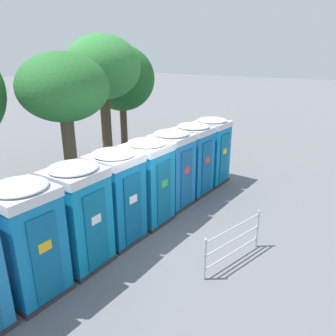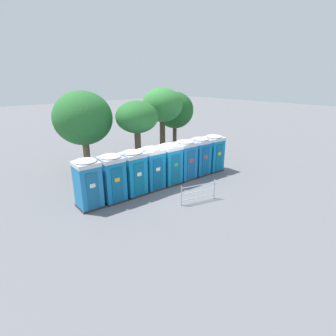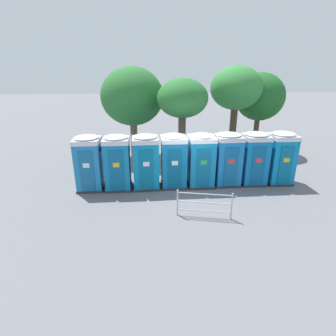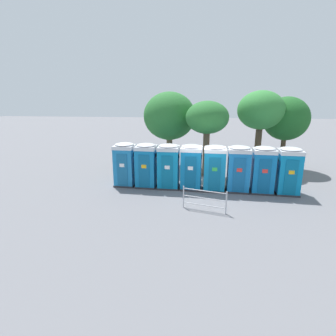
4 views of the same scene
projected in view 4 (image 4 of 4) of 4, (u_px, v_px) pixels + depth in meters
name	position (u px, v px, depth m)	size (l,w,h in m)	color
ground_plane	(202.00, 190.00, 14.83)	(120.00, 120.00, 0.00)	slate
portapotty_0	(125.00, 164.00, 15.34)	(1.19, 1.23, 2.54)	#2D2D33
portapotty_1	(146.00, 165.00, 15.10)	(1.21, 1.23, 2.54)	#2D2D33
portapotty_2	(169.00, 166.00, 14.90)	(1.21, 1.21, 2.54)	#2D2D33
portapotty_3	(191.00, 167.00, 14.73)	(1.21, 1.24, 2.54)	#2D2D33
portapotty_4	(215.00, 168.00, 14.50)	(1.23, 1.23, 2.54)	#2D2D33
portapotty_5	(238.00, 169.00, 14.35)	(1.24, 1.24, 2.54)	#2D2D33
portapotty_6	(263.00, 170.00, 14.15)	(1.23, 1.25, 2.54)	#2D2D33
portapotty_7	(288.00, 171.00, 13.92)	(1.23, 1.24, 2.54)	#2D2D33
street_tree_0	(169.00, 116.00, 18.99)	(3.74, 3.74, 5.50)	brown
street_tree_1	(207.00, 119.00, 16.56)	(2.73, 2.73, 4.88)	brown
street_tree_2	(286.00, 119.00, 18.36)	(3.13, 3.13, 5.16)	#4C3826
street_tree_3	(261.00, 111.00, 17.81)	(3.14, 3.14, 5.56)	#4C3826
event_barrier	(204.00, 199.00, 11.93)	(1.99, 0.57, 1.05)	#B7B7BC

